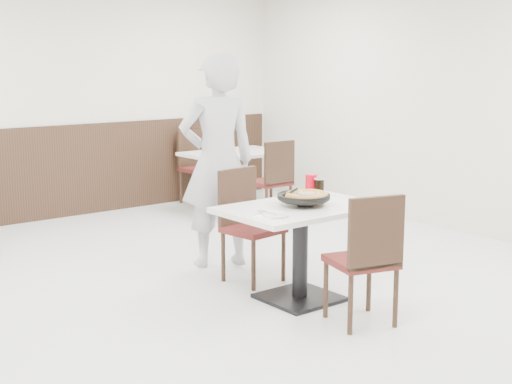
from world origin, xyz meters
TOP-DOWN VIEW (x-y plane):
  - floor at (0.00, 0.00)m, footprint 7.00×7.00m
  - wall_back at (0.00, 3.50)m, footprint 6.00×0.04m
  - wall_right at (3.00, 0.00)m, footprint 0.04×7.00m
  - wainscot_back at (0.00, 3.48)m, footprint 5.90×0.03m
  - main_table at (0.11, -0.52)m, footprint 1.27×0.91m
  - chair_near at (0.12, -1.15)m, footprint 0.52×0.52m
  - chair_far at (0.12, 0.08)m, footprint 0.47×0.47m
  - trivet at (0.13, -0.54)m, footprint 0.14×0.14m
  - pizza_pan at (0.14, -0.52)m, footprint 0.39×0.39m
  - pizza at (0.18, -0.51)m, footprint 0.37×0.37m
  - pizza_server at (0.14, -0.53)m, footprint 0.11×0.12m
  - napkin at (-0.33, -0.65)m, footprint 0.18×0.18m
  - side_plate at (-0.28, -0.68)m, footprint 0.20×0.20m
  - fork at (-0.29, -0.64)m, footprint 0.03×0.16m
  - cola_glass at (0.54, -0.28)m, footprint 0.09×0.09m
  - red_cup at (0.53, -0.18)m, footprint 0.11×0.11m
  - diner_person at (0.18, 0.68)m, footprint 0.81×0.65m
  - bg_table_right at (1.70, 2.45)m, footprint 1.23×0.85m
  - bg_chair_right_near at (1.71, 1.81)m, footprint 0.42×0.42m
  - bg_chair_right_far at (1.67, 3.17)m, footprint 0.46×0.46m

SIDE VIEW (x-z plane):
  - floor at x=0.00m, z-range 0.00..0.00m
  - main_table at x=0.11m, z-range 0.00..0.75m
  - bg_table_right at x=1.70m, z-range 0.00..0.75m
  - chair_near at x=0.12m, z-range 0.00..0.95m
  - chair_far at x=0.12m, z-range 0.00..0.95m
  - bg_chair_right_near at x=1.71m, z-range 0.00..0.95m
  - bg_chair_right_far at x=1.67m, z-range 0.00..0.95m
  - wainscot_back at x=0.00m, z-range 0.00..1.10m
  - napkin at x=-0.33m, z-range 0.75..0.75m
  - side_plate at x=-0.28m, z-range 0.75..0.77m
  - trivet at x=0.13m, z-range 0.75..0.79m
  - fork at x=-0.29m, z-range 0.77..0.77m
  - pizza_pan at x=0.14m, z-range 0.79..0.80m
  - pizza at x=0.18m, z-range 0.80..0.82m
  - cola_glass at x=0.54m, z-range 0.75..0.88m
  - red_cup at x=0.53m, z-range 0.75..0.91m
  - pizza_server at x=0.14m, z-range 0.84..0.84m
  - diner_person at x=0.18m, z-range 0.00..1.92m
  - wall_back at x=0.00m, z-range 0.00..2.80m
  - wall_right at x=3.00m, z-range 0.00..2.80m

